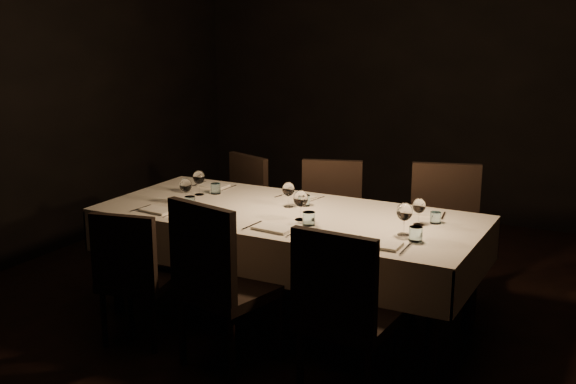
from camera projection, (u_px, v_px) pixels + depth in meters
The scene contains 14 objects.
room at pixel (288, 100), 4.57m from camera, with size 5.01×6.01×3.01m.
dining_table at pixel (288, 223), 4.76m from camera, with size 2.52×1.12×0.76m.
chair_near_left at pixel (133, 271), 4.46m from camera, with size 0.49×0.49×0.87m.
place_setting_near_left at pixel (178, 197), 4.87m from camera, with size 0.33×0.40×0.18m.
chair_near_center at pixel (219, 278), 4.13m from camera, with size 0.59×0.59×1.03m.
place_setting_near_center at pixel (295, 212), 4.47m from camera, with size 0.35×0.41×0.19m.
chair_near_right at pixel (343, 308), 3.77m from camera, with size 0.49×0.49×0.98m.
place_setting_near_right at pixel (400, 227), 4.16m from camera, with size 0.36×0.42×0.20m.
chair_far_left at pixel (239, 206), 5.87m from camera, with size 0.56×0.56×0.91m.
place_setting_far_left at pixel (207, 183), 5.26m from camera, with size 0.32×0.40×0.18m.
chair_far_center at pixel (330, 219), 5.45m from camera, with size 0.58×0.58×0.95m.
place_setting_far_center at pixel (296, 194), 4.94m from camera, with size 0.33×0.40×0.17m.
chair_far_right at pixel (444, 230), 5.07m from camera, with size 0.60×0.60×1.01m.
place_setting_far_right at pixel (424, 211), 4.53m from camera, with size 0.32×0.39×0.17m.
Camera 1 is at (2.12, -4.05, 2.05)m, focal length 45.00 mm.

